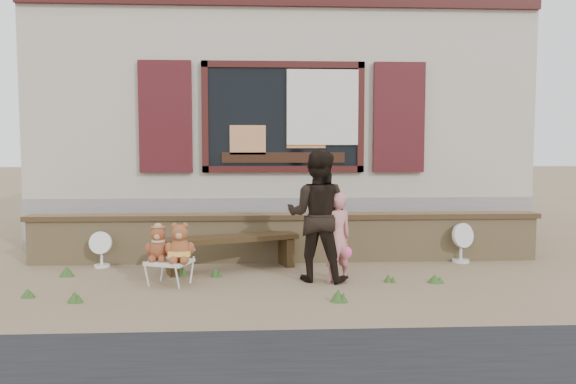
{
  "coord_description": "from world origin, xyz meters",
  "views": [
    {
      "loc": [
        -0.38,
        -6.74,
        1.58
      ],
      "look_at": [
        0.0,
        0.6,
        1.0
      ],
      "focal_mm": 35.0,
      "sensor_mm": 36.0,
      "label": 1
    }
  ],
  "objects": [
    {
      "name": "child",
      "position": [
        0.53,
        -0.25,
        0.53
      ],
      "size": [
        0.46,
        0.39,
        1.06
      ],
      "primitive_type": "imported",
      "rotation": [
        0.0,
        0.0,
        3.54
      ],
      "color": "#DD8486",
      "rests_on": "ground"
    },
    {
      "name": "shopfront",
      "position": [
        0.0,
        4.49,
        2.0
      ],
      "size": [
        8.04,
        5.13,
        4.0
      ],
      "color": "#9F9280",
      "rests_on": "ground"
    },
    {
      "name": "teddy_bear_left",
      "position": [
        -1.55,
        -0.25,
        0.49
      ],
      "size": [
        0.37,
        0.35,
        0.41
      ],
      "primitive_type": null,
      "rotation": [
        0.0,
        0.0,
        -0.35
      ],
      "color": "brown",
      "rests_on": "folding_chair"
    },
    {
      "name": "grass_tufts",
      "position": [
        -0.93,
        -0.38,
        0.06
      ],
      "size": [
        4.68,
        1.49,
        0.15
      ],
      "color": "#315120",
      "rests_on": "ground"
    },
    {
      "name": "fan_right",
      "position": [
        2.4,
        0.78,
        0.28
      ],
      "size": [
        0.35,
        0.23,
        0.55
      ],
      "rotation": [
        0.0,
        0.0,
        0.38
      ],
      "color": "silver",
      "rests_on": "ground"
    },
    {
      "name": "folding_chair",
      "position": [
        -1.42,
        -0.3,
        0.26
      ],
      "size": [
        0.57,
        0.54,
        0.28
      ],
      "rotation": [
        0.0,
        0.0,
        -0.35
      ],
      "color": "silver",
      "rests_on": "ground"
    },
    {
      "name": "ground",
      "position": [
        0.0,
        0.0,
        0.0
      ],
      "size": [
        80.0,
        80.0,
        0.0
      ],
      "primitive_type": "plane",
      "color": "brown",
      "rests_on": "ground"
    },
    {
      "name": "bench",
      "position": [
        -0.74,
        0.46,
        0.33
      ],
      "size": [
        1.77,
        0.91,
        0.45
      ],
      "rotation": [
        0.0,
        0.0,
        0.33
      ],
      "color": "#312211",
      "rests_on": "ground"
    },
    {
      "name": "fan_left",
      "position": [
        -2.47,
        0.71,
        0.24
      ],
      "size": [
        0.3,
        0.2,
        0.48
      ],
      "rotation": [
        0.0,
        0.0,
        -0.08
      ],
      "color": "white",
      "rests_on": "ground"
    },
    {
      "name": "brick_wall",
      "position": [
        0.0,
        1.0,
        0.34
      ],
      "size": [
        7.1,
        0.36,
        0.67
      ],
      "color": "tan",
      "rests_on": "ground"
    },
    {
      "name": "teddy_bear_right",
      "position": [
        -1.29,
        -0.34,
        0.51
      ],
      "size": [
        0.41,
        0.39,
        0.45
      ],
      "primitive_type": null,
      "rotation": [
        0.0,
        0.0,
        -0.35
      ],
      "color": "brown",
      "rests_on": "folding_chair"
    },
    {
      "name": "adult",
      "position": [
        0.31,
        -0.16,
        0.78
      ],
      "size": [
        0.89,
        0.78,
        1.55
      ],
      "primitive_type": "imported",
      "rotation": [
        0.0,
        0.0,
        2.84
      ],
      "color": "black",
      "rests_on": "ground"
    }
  ]
}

